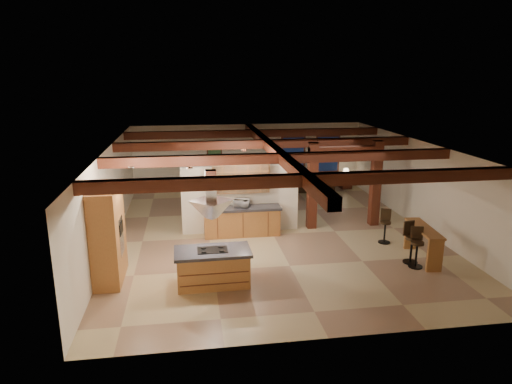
# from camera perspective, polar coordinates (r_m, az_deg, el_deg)

# --- Properties ---
(ground) EXTENTS (12.00, 12.00, 0.00)m
(ground) POSITION_cam_1_polar(r_m,az_deg,el_deg) (14.84, 2.15, -5.33)
(ground) COLOR #C6B484
(ground) RESTS_ON ground
(room_walls) EXTENTS (12.00, 12.00, 12.00)m
(room_walls) POSITION_cam_1_polar(r_m,az_deg,el_deg) (14.32, 2.22, 1.37)
(room_walls) COLOR white
(room_walls) RESTS_ON ground
(ceiling_beams) EXTENTS (10.00, 12.00, 0.28)m
(ceiling_beams) POSITION_cam_1_polar(r_m,az_deg,el_deg) (14.12, 2.26, 5.23)
(ceiling_beams) COLOR #441A11
(ceiling_beams) RESTS_ON room_walls
(timber_posts) EXTENTS (2.50, 0.30, 2.90)m
(timber_posts) POSITION_cam_1_polar(r_m,az_deg,el_deg) (15.44, 11.03, 2.03)
(timber_posts) COLOR #441A11
(timber_posts) RESTS_ON ground
(partition_wall) EXTENTS (3.80, 0.18, 2.20)m
(partition_wall) POSITION_cam_1_polar(r_m,az_deg,el_deg) (14.83, -1.97, -0.88)
(partition_wall) COLOR white
(partition_wall) RESTS_ON ground
(pantry_cabinet) EXTENTS (0.67, 1.60, 2.40)m
(pantry_cabinet) POSITION_cam_1_polar(r_m,az_deg,el_deg) (11.93, -18.02, -5.08)
(pantry_cabinet) COLOR #A96F36
(pantry_cabinet) RESTS_ON ground
(back_counter) EXTENTS (2.50, 0.66, 0.94)m
(back_counter) POSITION_cam_1_polar(r_m,az_deg,el_deg) (14.64, -1.77, -3.64)
(back_counter) COLOR #A96F36
(back_counter) RESTS_ON ground
(upper_display_cabinet) EXTENTS (1.80, 0.36, 0.95)m
(upper_display_cabinet) POSITION_cam_1_polar(r_m,az_deg,el_deg) (14.46, -1.91, 1.78)
(upper_display_cabinet) COLOR #A96F36
(upper_display_cabinet) RESTS_ON partition_wall
(range_hood) EXTENTS (1.10, 1.10, 1.40)m
(range_hood) POSITION_cam_1_polar(r_m,az_deg,el_deg) (10.93, -5.56, -2.99)
(range_hood) COLOR silver
(range_hood) RESTS_ON room_walls
(back_windows) EXTENTS (2.70, 0.07, 1.70)m
(back_windows) POSITION_cam_1_polar(r_m,az_deg,el_deg) (20.66, 6.82, 4.67)
(back_windows) COLOR #441A11
(back_windows) RESTS_ON room_walls
(framed_art) EXTENTS (0.65, 0.05, 0.85)m
(framed_art) POSITION_cam_1_polar(r_m,az_deg,el_deg) (19.94, -5.22, 4.93)
(framed_art) COLOR #441A11
(framed_art) RESTS_ON room_walls
(recessed_cans) EXTENTS (3.16, 2.46, 0.03)m
(recessed_cans) POSITION_cam_1_polar(r_m,az_deg,el_deg) (11.96, -8.02, 3.87)
(recessed_cans) COLOR silver
(recessed_cans) RESTS_ON room_walls
(kitchen_island) EXTENTS (1.87, 1.02, 0.92)m
(kitchen_island) POSITION_cam_1_polar(r_m,az_deg,el_deg) (11.40, -5.40, -9.31)
(kitchen_island) COLOR #A96F36
(kitchen_island) RESTS_ON ground
(dining_table) EXTENTS (1.81, 1.24, 0.58)m
(dining_table) POSITION_cam_1_polar(r_m,az_deg,el_deg) (17.01, -0.56, -1.62)
(dining_table) COLOR #39160E
(dining_table) RESTS_ON ground
(sofa) EXTENTS (1.98, 0.89, 0.56)m
(sofa) POSITION_cam_1_polar(r_m,az_deg,el_deg) (20.19, 6.96, 0.89)
(sofa) COLOR black
(sofa) RESTS_ON ground
(microwave) EXTENTS (0.55, 0.47, 0.26)m
(microwave) POSITION_cam_1_polar(r_m,az_deg,el_deg) (14.46, -1.77, -1.41)
(microwave) COLOR silver
(microwave) RESTS_ON back_counter
(bar_counter) EXTENTS (0.63, 1.83, 0.94)m
(bar_counter) POSITION_cam_1_polar(r_m,az_deg,el_deg) (13.54, 20.17, -5.42)
(bar_counter) COLOR #A96F36
(bar_counter) RESTS_ON ground
(side_table) EXTENTS (0.50, 0.50, 0.58)m
(side_table) POSITION_cam_1_polar(r_m,az_deg,el_deg) (20.95, 11.12, 1.25)
(side_table) COLOR #441A11
(side_table) RESTS_ON ground
(table_lamp) EXTENTS (0.27, 0.27, 0.32)m
(table_lamp) POSITION_cam_1_polar(r_m,az_deg,el_deg) (20.84, 11.19, 2.63)
(table_lamp) COLOR black
(table_lamp) RESTS_ON side_table
(bar_stool_a) EXTENTS (0.40, 0.41, 1.10)m
(bar_stool_a) POSITION_cam_1_polar(r_m,az_deg,el_deg) (13.03, 19.45, -6.52)
(bar_stool_a) COLOR black
(bar_stool_a) RESTS_ON ground
(bar_stool_b) EXTENTS (0.41, 0.43, 1.16)m
(bar_stool_b) POSITION_cam_1_polar(r_m,az_deg,el_deg) (13.26, 18.78, -5.96)
(bar_stool_b) COLOR black
(bar_stool_b) RESTS_ON ground
(bar_stool_c) EXTENTS (0.39, 0.40, 1.05)m
(bar_stool_c) POSITION_cam_1_polar(r_m,az_deg,el_deg) (14.55, 15.84, -4.11)
(bar_stool_c) COLOR black
(bar_stool_c) RESTS_ON ground
(dining_chairs) EXTENTS (2.03, 2.03, 1.33)m
(dining_chairs) POSITION_cam_1_polar(r_m,az_deg,el_deg) (16.91, -0.56, -0.38)
(dining_chairs) COLOR #441A11
(dining_chairs) RESTS_ON ground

